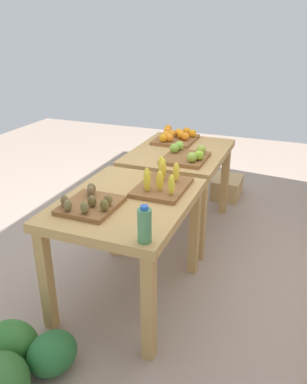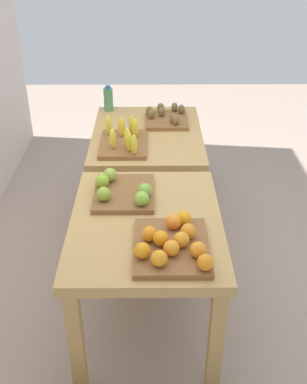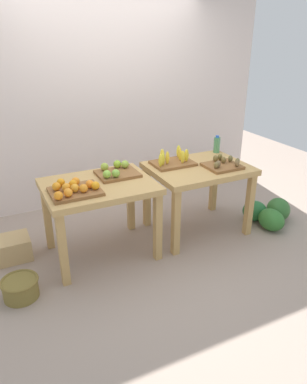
% 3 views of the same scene
% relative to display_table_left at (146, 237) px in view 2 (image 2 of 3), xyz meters
% --- Properties ---
extents(ground_plane, '(8.00, 8.00, 0.00)m').
position_rel_display_table_left_xyz_m(ground_plane, '(0.56, 0.00, -0.66)').
color(ground_plane, gray).
extents(display_table_left, '(1.04, 0.80, 0.77)m').
position_rel_display_table_left_xyz_m(display_table_left, '(0.00, 0.00, 0.00)').
color(display_table_left, tan).
rests_on(display_table_left, ground_plane).
extents(display_table_right, '(1.04, 0.80, 0.77)m').
position_rel_display_table_left_xyz_m(display_table_right, '(1.12, 0.00, 0.00)').
color(display_table_right, tan).
rests_on(display_table_right, ground_plane).
extents(orange_bin, '(0.44, 0.38, 0.11)m').
position_rel_display_table_left_xyz_m(orange_bin, '(-0.26, -0.13, 0.16)').
color(orange_bin, brown).
rests_on(orange_bin, display_table_left).
extents(apple_bin, '(0.40, 0.35, 0.11)m').
position_rel_display_table_left_xyz_m(apple_bin, '(0.23, 0.13, 0.15)').
color(apple_bin, brown).
rests_on(apple_bin, display_table_left).
extents(banana_crate, '(0.44, 0.32, 0.17)m').
position_rel_display_table_left_xyz_m(banana_crate, '(0.89, 0.16, 0.16)').
color(banana_crate, brown).
rests_on(banana_crate, display_table_right).
extents(kiwi_bin, '(0.36, 0.32, 0.10)m').
position_rel_display_table_left_xyz_m(kiwi_bin, '(1.33, -0.15, 0.14)').
color(kiwi_bin, brown).
rests_on(kiwi_bin, display_table_right).
extents(water_bottle, '(0.07, 0.07, 0.20)m').
position_rel_display_table_left_xyz_m(water_bottle, '(1.57, 0.31, 0.21)').
color(water_bottle, '#4C8C59').
rests_on(water_bottle, display_table_right).
extents(watermelon_pile, '(0.65, 0.61, 0.27)m').
position_rel_display_table_left_xyz_m(watermelon_pile, '(1.98, -0.26, -0.53)').
color(watermelon_pile, '#2D622A').
rests_on(watermelon_pile, ground_plane).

